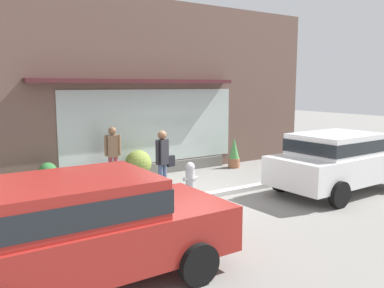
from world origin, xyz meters
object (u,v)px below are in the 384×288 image
potted_plant_low_front (234,153)px  parked_car_red (77,226)px  potted_plant_window_center (138,164)px  pedestrian_with_handbag (163,159)px  potted_plant_window_right (15,185)px  parked_car_white (338,159)px  fire_hydrant (190,178)px  pedestrian_passerby (113,152)px  potted_plant_near_hydrant (48,177)px

potted_plant_low_front → parked_car_red: bearing=-143.7°
parked_car_red → potted_plant_window_center: (3.55, 5.38, -0.41)m
pedestrian_with_handbag → potted_plant_window_right: size_ratio=2.76×
potted_plant_window_right → pedestrian_with_handbag: bearing=-32.9°
parked_car_white → pedestrian_with_handbag: bearing=150.2°
fire_hydrant → pedestrian_passerby: (-1.44, 1.79, 0.59)m
pedestrian_passerby → pedestrian_with_handbag: bearing=-55.1°
potted_plant_window_right → potted_plant_low_front: bearing=-1.8°
potted_plant_window_center → pedestrian_passerby: bearing=-167.5°
potted_plant_near_hydrant → potted_plant_window_right: bearing=177.9°
potted_plant_window_center → potted_plant_near_hydrant: 2.63m
potted_plant_low_front → potted_plant_near_hydrant: 6.23m
potted_plant_window_center → potted_plant_low_front: bearing=-2.0°
parked_car_white → potted_plant_low_front: parked_car_white is taller
parked_car_white → potted_plant_near_hydrant: bearing=145.2°
pedestrian_with_handbag → potted_plant_window_center: 2.05m
fire_hydrant → potted_plant_window_right: (-4.00, 2.07, -0.10)m
parked_car_white → potted_plant_low_front: (-0.26, 4.03, -0.40)m
parked_car_white → potted_plant_window_right: parked_car_white is taller
parked_car_white → potted_plant_near_hydrant: (-6.48, 4.21, -0.47)m
parked_car_red → parked_car_white: bearing=9.4°
fire_hydrant → potted_plant_near_hydrant: same height
parked_car_white → potted_plant_near_hydrant: size_ratio=5.13×
pedestrian_with_handbag → potted_plant_low_front: (3.86, 1.84, -0.49)m
pedestrian_with_handbag → potted_plant_window_center: size_ratio=1.87×
fire_hydrant → potted_plant_low_front: size_ratio=0.78×
potted_plant_window_center → potted_plant_near_hydrant: (-2.62, 0.06, -0.05)m
parked_car_white → potted_plant_window_center: parked_car_white is taller
pedestrian_with_handbag → parked_car_red: bearing=-149.7°
fire_hydrant → potted_plant_low_front: bearing=31.4°
parked_car_red → potted_plant_near_hydrant: parked_car_red is taller
pedestrian_with_handbag → potted_plant_low_front: bearing=10.0°
pedestrian_passerby → potted_plant_near_hydrant: size_ratio=2.08×
potted_plant_low_front → potted_plant_near_hydrant: potted_plant_low_front is taller
pedestrian_passerby → potted_plant_window_center: 1.03m
parked_car_red → potted_plant_window_right: bearing=88.8°
parked_car_red → potted_plant_window_right: 5.50m
parked_car_white → potted_plant_window_right: 8.47m
fire_hydrant → potted_plant_window_center: bearing=105.9°
parked_car_white → potted_plant_near_hydrant: 7.75m
parked_car_red → potted_plant_window_right: size_ratio=7.02×
potted_plant_low_front → potted_plant_window_center: (-3.60, 0.13, -0.01)m
parked_car_red → potted_plant_low_front: parked_car_red is taller
fire_hydrant → potted_plant_near_hydrant: 3.78m
fire_hydrant → potted_plant_window_right: bearing=152.7°
parked_car_white → potted_plant_window_center: bearing=131.1°
pedestrian_with_handbag → pedestrian_passerby: 1.88m
parked_car_red → pedestrian_with_handbag: bearing=45.9°
pedestrian_with_handbag → potted_plant_window_center: pedestrian_with_handbag is taller
fire_hydrant → pedestrian_with_handbag: pedestrian_with_handbag is taller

